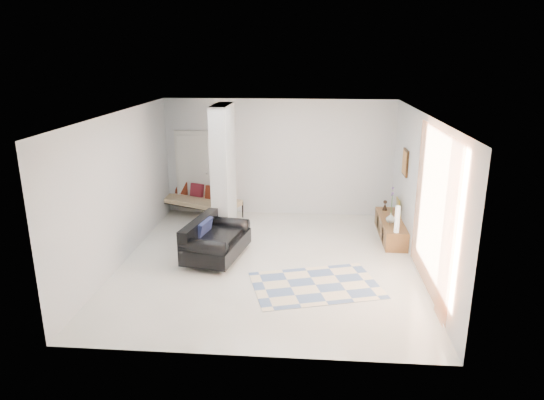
{
  "coord_description": "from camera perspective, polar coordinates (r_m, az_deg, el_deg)",
  "views": [
    {
      "loc": [
        0.75,
        -8.45,
        3.8
      ],
      "look_at": [
        0.03,
        0.6,
        1.06
      ],
      "focal_mm": 32.0,
      "sensor_mm": 36.0,
      "label": 1
    }
  ],
  "objects": [
    {
      "name": "curtain",
      "position": [
        7.9,
        18.4,
        -1.37
      ],
      "size": [
        0.0,
        2.55,
        2.55
      ],
      "primitive_type": "plane",
      "rotation": [
        1.57,
        0.0,
        1.57
      ],
      "color": "#FF8843",
      "rests_on": "wall_right"
    },
    {
      "name": "ceiling",
      "position": [
        8.54,
        -0.52,
        10.09
      ],
      "size": [
        6.0,
        6.0,
        0.0
      ],
      "primitive_type": "plane",
      "rotation": [
        3.14,
        0.0,
        0.0
      ],
      "color": "white",
      "rests_on": "wall_back"
    },
    {
      "name": "area_rug",
      "position": [
        8.45,
        5.16,
        -9.94
      ],
      "size": [
        2.42,
        1.94,
        0.01
      ],
      "primitive_type": "cube",
      "rotation": [
        0.0,
        0.0,
        0.28
      ],
      "color": "beige",
      "rests_on": "floor"
    },
    {
      "name": "daybed",
      "position": [
        11.89,
        -8.58,
        0.04
      ],
      "size": [
        2.15,
        1.57,
        0.77
      ],
      "rotation": [
        0.0,
        0.0,
        -0.42
      ],
      "color": "black",
      "rests_on": "floor"
    },
    {
      "name": "floor",
      "position": [
        9.29,
        -0.48,
        -7.32
      ],
      "size": [
        6.0,
        6.0,
        0.0
      ],
      "primitive_type": "plane",
      "color": "beige",
      "rests_on": "ground"
    },
    {
      "name": "vase",
      "position": [
        10.46,
        13.79,
        -2.06
      ],
      "size": [
        0.22,
        0.22,
        0.21
      ],
      "primitive_type": "imported",
      "rotation": [
        0.0,
        0.0,
        -0.09
      ],
      "color": "silver",
      "rests_on": "media_console"
    },
    {
      "name": "wall_back",
      "position": [
        11.72,
        0.8,
        4.99
      ],
      "size": [
        6.0,
        0.0,
        6.0
      ],
      "primitive_type": "plane",
      "rotation": [
        1.57,
        0.0,
        0.0
      ],
      "color": "silver",
      "rests_on": "ground"
    },
    {
      "name": "hallway_door",
      "position": [
        12.08,
        -9.22,
        3.29
      ],
      "size": [
        0.85,
        0.06,
        2.04
      ],
      "primitive_type": "cube",
      "color": "silver",
      "rests_on": "floor"
    },
    {
      "name": "bronze_figurine",
      "position": [
        11.25,
        13.15,
        -0.61
      ],
      "size": [
        0.12,
        0.12,
        0.23
      ],
      "primitive_type": null,
      "rotation": [
        0.0,
        0.0,
        -0.05
      ],
      "color": "black",
      "rests_on": "media_console"
    },
    {
      "name": "wall_art",
      "position": [
        10.4,
        15.42,
        4.27
      ],
      "size": [
        0.04,
        0.45,
        0.55
      ],
      "primitive_type": "cube",
      "color": "#331F0E",
      "rests_on": "wall_right"
    },
    {
      "name": "wall_left",
      "position": [
        9.46,
        -17.34,
        1.33
      ],
      "size": [
        0.0,
        6.0,
        6.0
      ],
      "primitive_type": "plane",
      "rotation": [
        1.57,
        0.0,
        1.57
      ],
      "color": "silver",
      "rests_on": "ground"
    },
    {
      "name": "partition_column",
      "position": [
        10.5,
        -5.73,
        3.51
      ],
      "size": [
        0.35,
        1.2,
        2.8
      ],
      "primitive_type": "cube",
      "color": "#B1B6B8",
      "rests_on": "floor"
    },
    {
      "name": "loveseat",
      "position": [
        9.41,
        -6.88,
        -4.77
      ],
      "size": [
        1.17,
        1.69,
        0.76
      ],
      "rotation": [
        0.0,
        0.0,
        -0.19
      ],
      "color": "silver",
      "rests_on": "floor"
    },
    {
      "name": "wall_front",
      "position": [
        6.0,
        -3.04,
        -6.77
      ],
      "size": [
        6.0,
        0.0,
        6.0
      ],
      "primitive_type": "plane",
      "rotation": [
        -1.57,
        0.0,
        0.0
      ],
      "color": "silver",
      "rests_on": "ground"
    },
    {
      "name": "cylinder_lamp",
      "position": [
        9.88,
        14.52,
        -2.21
      ],
      "size": [
        0.1,
        0.1,
        0.54
      ],
      "primitive_type": "cylinder",
      "color": "white",
      "rests_on": "media_console"
    },
    {
      "name": "media_console",
      "position": [
        10.76,
        13.78,
        -3.22
      ],
      "size": [
        0.45,
        1.79,
        0.8
      ],
      "color": "brown",
      "rests_on": "floor"
    },
    {
      "name": "wall_right",
      "position": [
        9.01,
        17.21,
        0.59
      ],
      "size": [
        0.0,
        6.0,
        6.0
      ],
      "primitive_type": "plane",
      "rotation": [
        1.57,
        0.0,
        -1.57
      ],
      "color": "silver",
      "rests_on": "ground"
    }
  ]
}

